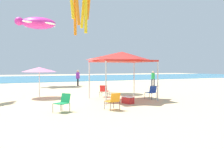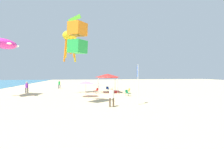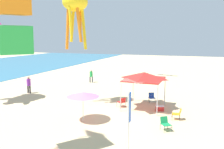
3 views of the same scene
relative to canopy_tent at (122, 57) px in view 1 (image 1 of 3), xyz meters
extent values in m
cube|color=#D6BC8C|center=(-1.72, 0.92, -2.69)|extent=(120.00, 120.00, 0.10)
cube|color=teal|center=(-1.72, 34.14, -2.63)|extent=(120.00, 28.56, 0.02)
cylinder|color=#B7B7BC|center=(-1.69, -1.36, -1.47)|extent=(0.07, 0.07, 2.34)
cylinder|color=#B7B7BC|center=(1.58, -1.48, -1.47)|extent=(0.07, 0.07, 2.34)
cylinder|color=#B7B7BC|center=(-1.58, 1.48, -1.47)|extent=(0.07, 0.07, 2.34)
cylinder|color=#B7B7BC|center=(1.69, 1.36, -1.47)|extent=(0.07, 0.07, 2.34)
cube|color=red|center=(0.00, 0.00, -0.25)|extent=(3.46, 3.04, 0.10)
pyramid|color=red|center=(0.00, 0.00, 0.06)|extent=(3.39, 2.98, 0.53)
cylinder|color=silver|center=(-4.41, 3.31, -1.63)|extent=(0.06, 0.07, 2.02)
cone|color=pink|center=(-4.40, 3.30, -0.76)|extent=(2.24, 2.24, 0.35)
cylinder|color=black|center=(0.02, 1.89, -2.44)|extent=(0.02, 0.02, 0.40)
cylinder|color=black|center=(-0.39, 2.21, -2.44)|extent=(0.02, 0.02, 0.40)
cylinder|color=black|center=(-0.30, 1.48, -2.44)|extent=(0.02, 0.02, 0.40)
cylinder|color=black|center=(-0.71, 1.80, -2.44)|extent=(0.02, 0.02, 0.40)
cube|color=red|center=(-0.35, 1.85, -2.24)|extent=(0.73, 0.73, 0.03)
cube|color=red|center=(-0.53, 1.62, -2.03)|extent=(0.47, 0.41, 0.41)
cylinder|color=black|center=(-4.66, -2.28, -2.44)|extent=(0.02, 0.02, 0.40)
cylinder|color=black|center=(-4.35, -2.70, -2.44)|extent=(0.02, 0.02, 0.40)
cylinder|color=black|center=(-4.24, -1.98, -2.44)|extent=(0.02, 0.02, 0.40)
cylinder|color=black|center=(-3.93, -2.40, -2.44)|extent=(0.02, 0.02, 0.40)
cube|color=#198C4C|center=(-4.30, -2.34, -2.24)|extent=(0.73, 0.73, 0.03)
cube|color=#198C4C|center=(-4.06, -2.17, -2.03)|extent=(0.39, 0.48, 0.41)
cylinder|color=black|center=(-1.77, -2.45, -2.44)|extent=(0.02, 0.02, 0.40)
cylinder|color=black|center=(-2.29, -2.51, -2.44)|extent=(0.02, 0.02, 0.40)
cylinder|color=black|center=(-1.71, -2.96, -2.44)|extent=(0.02, 0.02, 0.40)
cylinder|color=black|center=(-2.22, -3.03, -2.44)|extent=(0.02, 0.02, 0.40)
cube|color=orange|center=(-2.00, -2.74, -2.24)|extent=(0.58, 0.58, 0.03)
cube|color=orange|center=(-1.96, -3.02, -2.03)|extent=(0.51, 0.19, 0.41)
cylinder|color=black|center=(1.54, -0.19, -2.44)|extent=(0.02, 0.02, 0.40)
cylinder|color=black|center=(1.73, -0.68, -2.44)|extent=(0.02, 0.02, 0.40)
cylinder|color=black|center=(2.03, 0.00, -2.44)|extent=(0.02, 0.02, 0.40)
cylinder|color=black|center=(2.22, -0.49, -2.44)|extent=(0.02, 0.02, 0.40)
cube|color=blue|center=(1.88, -0.34, -2.24)|extent=(0.67, 0.67, 0.03)
cube|color=blue|center=(2.15, -0.23, -2.03)|extent=(0.30, 0.51, 0.41)
cube|color=red|center=(-0.36, -1.38, -2.46)|extent=(0.56, 0.69, 0.36)
cube|color=white|center=(-0.36, -1.38, -2.26)|extent=(0.58, 0.71, 0.04)
cylinder|color=black|center=(1.08, 12.46, -2.24)|extent=(0.16, 0.16, 0.80)
cylinder|color=black|center=(1.00, 12.15, -2.24)|extent=(0.16, 0.16, 0.80)
cylinder|color=purple|center=(1.04, 12.31, -1.49)|extent=(0.42, 0.42, 0.70)
sphere|color=tan|center=(1.04, 12.31, -1.02)|extent=(0.26, 0.26, 0.26)
cylinder|color=#33384C|center=(8.57, 8.86, -2.26)|extent=(0.15, 0.15, 0.76)
cylinder|color=#33384C|center=(8.68, 8.58, -2.26)|extent=(0.15, 0.15, 0.76)
cylinder|color=green|center=(8.62, 8.72, -1.56)|extent=(0.39, 0.39, 0.66)
sphere|color=beige|center=(8.62, 8.72, -1.11)|extent=(0.25, 0.25, 0.25)
cylinder|color=yellow|center=(-1.46, 5.78, 4.42)|extent=(0.46, 0.27, 2.22)
cylinder|color=orange|center=(-1.21, 5.16, 4.11)|extent=(0.42, 0.47, 2.84)
cylinder|color=yellow|center=(-0.54, 5.07, 3.81)|extent=(0.38, 0.56, 3.44)
cylinder|color=orange|center=(-0.13, 5.60, 4.42)|extent=(0.46, 0.27, 2.22)
cylinder|color=yellow|center=(-0.38, 6.22, 4.11)|extent=(0.42, 0.47, 2.84)
cylinder|color=orange|center=(-1.05, 6.31, 3.81)|extent=(0.38, 0.56, 3.44)
ellipsoid|color=#E02D9E|center=(-2.89, 13.78, 4.22)|extent=(4.05, 3.49, 1.60)
sphere|color=#E02D9E|center=(-4.87, 14.11, 4.32)|extent=(0.90, 0.90, 0.90)
ellipsoid|color=white|center=(-4.10, 12.66, 4.07)|extent=(1.50, 1.20, 0.20)
ellipsoid|color=white|center=(-3.66, 15.23, 4.07)|extent=(1.34, 1.43, 0.20)
ellipsoid|color=white|center=(-1.87, 12.59, 4.07)|extent=(1.50, 1.20, 0.20)
ellipsoid|color=white|center=(-1.54, 14.57, 4.07)|extent=(1.34, 1.43, 0.20)
camera|label=1|loc=(-6.70, -12.46, -0.69)|focal=37.06mm
camera|label=2|loc=(-26.78, 3.00, 0.38)|focal=27.56mm
camera|label=3|loc=(-18.47, -3.87, 3.07)|focal=37.67mm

